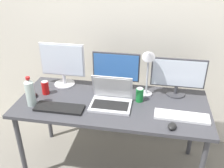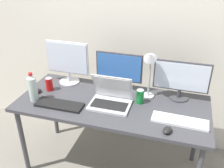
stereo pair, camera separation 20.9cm
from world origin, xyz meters
The scene contains 15 objects.
ground_plane centered at (0.00, 0.00, 0.00)m, with size 16.00×16.00×0.00m, color gray.
wall_back centered at (0.00, 0.59, 1.30)m, with size 7.00×0.08×2.60m, color silver.
work_desk centered at (0.00, 0.00, 0.68)m, with size 1.66×0.72×0.74m.
monitor_left centered at (-0.52, 0.24, 0.97)m, with size 0.43×0.20×0.42m.
monitor_center centered at (-0.01, 0.25, 0.94)m, with size 0.44×0.19×0.36m.
monitor_right centered at (0.55, 0.24, 0.93)m, with size 0.48×0.17×0.35m.
laptop_silver centered at (0.00, -0.03, 0.80)m, with size 0.35×0.26×0.26m.
keyboard_main centered at (0.58, -0.13, 0.75)m, with size 0.43×0.13×0.02m, color white.
keyboard_aux centered at (-0.41, -0.18, 0.75)m, with size 0.41×0.14×0.02m, color black.
mouse_by_keyboard centered at (-0.72, -0.05, 0.76)m, with size 0.06×0.09×0.04m, color black.
mouse_by_laptop centered at (0.50, -0.28, 0.76)m, with size 0.06×0.09×0.04m, color black.
water_bottle centered at (-0.67, -0.16, 0.86)m, with size 0.08×0.08×0.27m.
soda_can_near_keyboard centered at (-0.63, 0.04, 0.80)m, with size 0.07×0.07×0.13m.
soda_can_by_laptop centered at (0.23, 0.06, 0.80)m, with size 0.07×0.07×0.13m.
desk_lamp centered at (0.28, 0.15, 1.06)m, with size 0.11×0.18×0.47m.
Camera 1 is at (0.33, -1.82, 1.90)m, focal length 40.00 mm.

